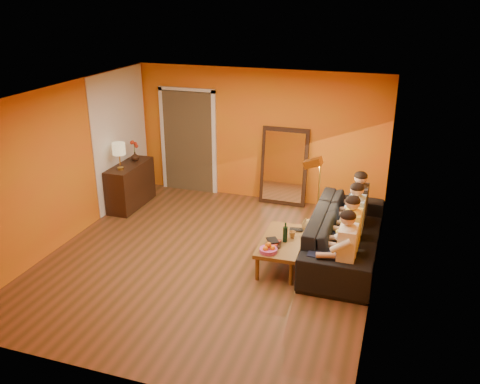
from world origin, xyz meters
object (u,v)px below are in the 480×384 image
(sofa, at_px, (345,234))
(laptop, at_px, (299,231))
(coffee_table, at_px, (282,252))
(person_far_right, at_px, (359,207))
(person_far_left, at_px, (347,252))
(mirror_frame, at_px, (284,166))
(sideboard, at_px, (131,185))
(floor_lamp, at_px, (318,202))
(tumbler, at_px, (292,234))
(dog, at_px, (309,242))
(person_mid_right, at_px, (356,220))
(vase, at_px, (135,156))
(table_lamp, at_px, (119,156))
(wine_bottle, at_px, (285,232))
(person_mid_left, at_px, (351,235))

(sofa, height_order, laptop, sofa)
(coffee_table, distance_m, person_far_right, 1.62)
(person_far_left, distance_m, person_far_right, 1.65)
(mirror_frame, bearing_deg, sideboard, -158.84)
(floor_lamp, bearing_deg, tumbler, -103.46)
(sideboard, distance_m, person_far_right, 4.38)
(dog, height_order, person_mid_right, person_mid_right)
(person_far_right, xyz_separation_m, vase, (-4.37, 0.37, 0.33))
(table_lamp, relative_size, person_far_right, 0.42)
(sideboard, relative_size, laptop, 3.96)
(tumbler, bearing_deg, laptop, 75.38)
(coffee_table, bearing_deg, person_far_right, 48.40)
(sideboard, distance_m, wine_bottle, 3.68)
(sofa, height_order, tumbler, sofa)
(table_lamp, xyz_separation_m, person_far_right, (4.37, 0.18, -0.49))
(table_lamp, xyz_separation_m, person_far_left, (4.37, -1.47, -0.49))
(mirror_frame, bearing_deg, tumbler, -73.14)
(sideboard, height_order, coffee_table, sideboard)
(dog, xyz_separation_m, person_mid_right, (0.64, 0.44, 0.27))
(sideboard, distance_m, vase, 0.57)
(person_far_right, height_order, tumbler, person_far_right)
(coffee_table, height_order, laptop, laptop)
(floor_lamp, height_order, vase, floor_lamp)
(wine_bottle, bearing_deg, vase, 154.51)
(sideboard, bearing_deg, tumbler, -19.11)
(sideboard, height_order, floor_lamp, floor_lamp)
(sideboard, distance_m, dog, 3.89)
(mirror_frame, xyz_separation_m, sofa, (1.45, -1.85, -0.38))
(laptop, bearing_deg, person_mid_right, 9.01)
(table_lamp, distance_m, sofa, 4.33)
(mirror_frame, xyz_separation_m, floor_lamp, (0.93, -1.47, -0.04))
(wine_bottle, relative_size, tumbler, 2.90)
(person_mid_left, relative_size, person_far_right, 1.00)
(dog, distance_m, laptop, 0.25)
(laptop, bearing_deg, sofa, 5.15)
(wine_bottle, bearing_deg, tumbler, 67.62)
(mirror_frame, relative_size, dog, 2.23)
(person_far_left, relative_size, tumbler, 11.42)
(tumbler, bearing_deg, table_lamp, 165.40)
(floor_lamp, distance_m, person_far_left, 1.53)
(mirror_frame, xyz_separation_m, wine_bottle, (0.62, -2.46, -0.18))
(table_lamp, height_order, person_far_left, table_lamp)
(wine_bottle, bearing_deg, table_lamp, 162.48)
(sideboard, xyz_separation_m, dog, (3.73, -1.11, -0.08))
(dog, distance_m, vase, 4.02)
(coffee_table, bearing_deg, person_mid_left, 4.21)
(person_mid_right, distance_m, person_far_right, 0.55)
(sofa, relative_size, person_mid_right, 2.16)
(table_lamp, relative_size, person_far_left, 0.42)
(sofa, xyz_separation_m, person_mid_right, (0.13, 0.10, 0.23))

